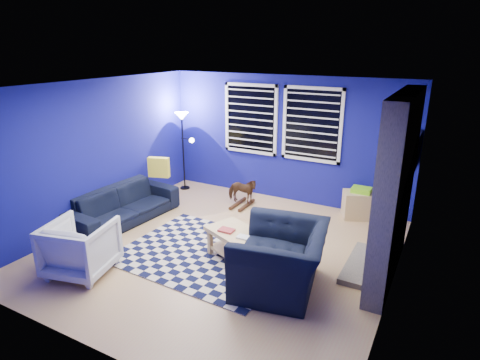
% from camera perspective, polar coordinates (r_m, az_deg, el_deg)
% --- Properties ---
extents(floor, '(5.00, 5.00, 0.00)m').
position_cam_1_polar(floor, '(6.37, -2.66, -9.78)').
color(floor, tan).
rests_on(floor, ground).
extents(ceiling, '(5.00, 5.00, 0.00)m').
position_cam_1_polar(ceiling, '(5.63, -3.05, 13.19)').
color(ceiling, white).
rests_on(ceiling, wall_back).
extents(wall_back, '(5.00, 0.00, 5.00)m').
position_cam_1_polar(wall_back, '(8.05, 6.40, 5.76)').
color(wall_back, navy).
rests_on(wall_back, floor).
extents(wall_left, '(0.00, 5.00, 5.00)m').
position_cam_1_polar(wall_left, '(7.44, -19.62, 3.71)').
color(wall_left, navy).
rests_on(wall_left, floor).
extents(wall_right, '(0.00, 5.00, 5.00)m').
position_cam_1_polar(wall_right, '(5.13, 21.91, -3.12)').
color(wall_right, navy).
rests_on(wall_right, floor).
extents(fireplace, '(0.65, 2.00, 2.50)m').
position_cam_1_polar(fireplace, '(5.63, 21.08, -1.71)').
color(fireplace, gray).
rests_on(fireplace, floor).
extents(window_left, '(1.17, 0.06, 1.42)m').
position_cam_1_polar(window_left, '(8.25, 1.51, 8.66)').
color(window_left, black).
rests_on(window_left, wall_back).
extents(window_right, '(1.17, 0.06, 1.42)m').
position_cam_1_polar(window_right, '(7.76, 10.18, 7.74)').
color(window_right, black).
rests_on(window_right, wall_back).
extents(tv, '(0.07, 1.00, 0.58)m').
position_cam_1_polar(tv, '(7.00, 23.72, 3.57)').
color(tv, black).
rests_on(tv, wall_right).
extents(rug, '(2.58, 2.10, 0.02)m').
position_cam_1_polar(rug, '(6.25, -4.71, -10.36)').
color(rug, black).
rests_on(rug, floor).
extents(sofa, '(2.16, 1.00, 0.61)m').
position_cam_1_polar(sofa, '(7.50, -16.29, -3.44)').
color(sofa, black).
rests_on(sofa, floor).
extents(armchair_big, '(1.46, 1.34, 0.83)m').
position_cam_1_polar(armchair_big, '(5.30, 5.80, -11.07)').
color(armchair_big, black).
rests_on(armchair_big, floor).
extents(armchair_bent, '(1.00, 1.01, 0.77)m').
position_cam_1_polar(armchair_bent, '(6.02, -21.72, -8.89)').
color(armchair_bent, gray).
rests_on(armchair_bent, floor).
extents(rocking_horse, '(0.38, 0.64, 0.51)m').
position_cam_1_polar(rocking_horse, '(7.85, 0.30, -1.51)').
color(rocking_horse, '#482A17').
rests_on(rocking_horse, floor).
extents(coffee_table, '(1.10, 0.89, 0.48)m').
position_cam_1_polar(coffee_table, '(5.91, -0.32, -8.53)').
color(coffee_table, tan).
rests_on(coffee_table, rug).
extents(cabinet, '(0.70, 0.60, 0.59)m').
position_cam_1_polar(cabinet, '(7.68, 16.69, -3.34)').
color(cabinet, tan).
rests_on(cabinet, floor).
extents(floor_lamp, '(0.46, 0.28, 1.69)m').
position_cam_1_polar(floor_lamp, '(8.63, -8.15, 7.47)').
color(floor_lamp, black).
rests_on(floor_lamp, floor).
extents(throw_pillow, '(0.42, 0.24, 0.38)m').
position_cam_1_polar(throw_pillow, '(7.84, -11.48, 1.78)').
color(throw_pillow, yellow).
rests_on(throw_pillow, sofa).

